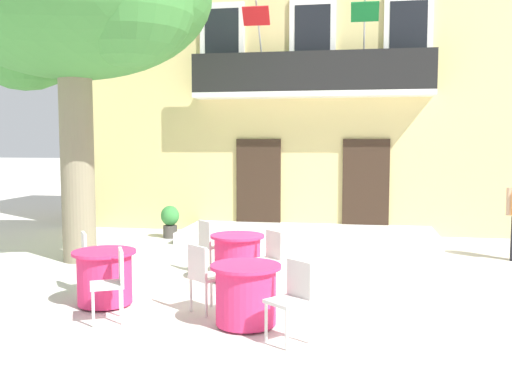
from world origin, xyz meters
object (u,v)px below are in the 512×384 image
(cafe_table_near_tree, at_px, (105,277))
(cafe_chair_near_tree_0, at_px, (113,280))
(ground_planter_left, at_px, (170,220))
(cafe_table_middle, at_px, (237,258))
(plane_tree, at_px, (70,2))
(cafe_chair_middle_1, at_px, (210,243))
(cafe_table_front, at_px, (246,294))
(cafe_chair_front_0, at_px, (204,274))
(cafe_chair_middle_0, at_px, (269,256))
(cafe_chair_near_tree_1, at_px, (92,257))

(cafe_table_near_tree, distance_m, cafe_chair_near_tree_0, 0.77)
(ground_planter_left, bearing_deg, cafe_table_near_tree, -80.80)
(cafe_table_near_tree, height_order, cafe_table_middle, same)
(plane_tree, relative_size, cafe_chair_middle_1, 7.08)
(plane_tree, height_order, cafe_table_near_tree, plane_tree)
(cafe_chair_near_tree_0, relative_size, ground_planter_left, 1.21)
(cafe_table_front, bearing_deg, cafe_table_middle, 104.54)
(plane_tree, relative_size, cafe_table_near_tree, 7.45)
(plane_tree, xyz_separation_m, ground_planter_left, (0.94, 2.67, -4.36))
(cafe_table_near_tree, distance_m, cafe_chair_front_0, 1.45)
(cafe_chair_middle_1, bearing_deg, cafe_table_front, -66.64)
(cafe_chair_near_tree_0, relative_size, cafe_chair_middle_1, 1.00)
(cafe_table_middle, xyz_separation_m, cafe_chair_middle_1, (-0.58, 0.49, 0.14))
(cafe_table_near_tree, bearing_deg, cafe_table_middle, 46.27)
(plane_tree, xyz_separation_m, cafe_chair_middle_0, (3.91, -1.57, -4.25))
(cafe_table_middle, bearing_deg, cafe_table_near_tree, -133.73)
(plane_tree, height_order, cafe_table_middle, plane_tree)
(cafe_chair_middle_0, distance_m, ground_planter_left, 5.18)
(cafe_chair_near_tree_1, height_order, cafe_chair_middle_1, same)
(cafe_chair_near_tree_0, bearing_deg, cafe_chair_front_0, 26.95)
(cafe_table_middle, xyz_separation_m, ground_planter_left, (-2.39, 3.76, 0.03))
(cafe_table_middle, bearing_deg, cafe_chair_near_tree_1, -153.22)
(cafe_table_near_tree, relative_size, cafe_table_front, 1.00)
(ground_planter_left, bearing_deg, cafe_chair_front_0, -67.10)
(cafe_table_middle, relative_size, cafe_chair_front_0, 0.95)
(cafe_table_near_tree, distance_m, ground_planter_left, 5.42)
(plane_tree, height_order, cafe_chair_middle_1, plane_tree)
(cafe_table_middle, height_order, cafe_table_front, same)
(plane_tree, bearing_deg, cafe_table_front, -39.45)
(cafe_chair_near_tree_1, distance_m, cafe_chair_front_0, 2.04)
(cafe_chair_middle_0, bearing_deg, ground_planter_left, 125.04)
(cafe_chair_near_tree_1, distance_m, cafe_table_front, 2.78)
(cafe_table_middle, distance_m, cafe_chair_middle_1, 0.77)
(cafe_chair_near_tree_0, height_order, cafe_chair_near_tree_1, same)
(cafe_table_middle, xyz_separation_m, cafe_table_front, (0.55, -2.11, 0.00))
(cafe_chair_middle_0, bearing_deg, cafe_table_middle, 140.17)
(cafe_table_middle, bearing_deg, cafe_chair_middle_1, 139.72)
(cafe_chair_middle_0, height_order, cafe_chair_middle_1, same)
(cafe_chair_near_tree_0, bearing_deg, cafe_table_middle, 63.36)
(cafe_table_middle, height_order, cafe_chair_front_0, cafe_chair_front_0)
(plane_tree, height_order, cafe_chair_near_tree_0, plane_tree)
(plane_tree, xyz_separation_m, cafe_table_near_tree, (1.81, -2.68, -4.38))
(cafe_chair_near_tree_1, relative_size, ground_planter_left, 1.21)
(cafe_table_middle, height_order, ground_planter_left, cafe_table_middle)
(cafe_chair_middle_0, bearing_deg, cafe_chair_middle_1, 139.95)
(cafe_table_near_tree, xyz_separation_m, cafe_chair_front_0, (1.44, -0.11, 0.14))
(cafe_chair_middle_0, relative_size, ground_planter_left, 1.21)
(cafe_chair_middle_0, height_order, cafe_table_front, cafe_chair_middle_0)
(cafe_chair_near_tree_0, xyz_separation_m, cafe_chair_front_0, (1.03, 0.52, 0.00))
(plane_tree, bearing_deg, cafe_table_near_tree, -55.99)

